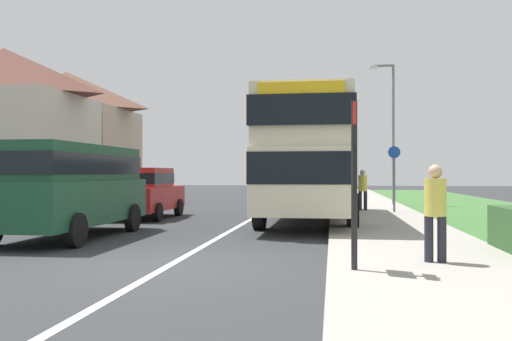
# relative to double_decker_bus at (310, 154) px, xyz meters

# --- Properties ---
(ground_plane) EXTENTS (120.00, 120.00, 0.00)m
(ground_plane) POSITION_rel_double_decker_bus_xyz_m (-1.96, -8.67, -2.14)
(ground_plane) COLOR #2D3033
(lane_marking_centre) EXTENTS (0.14, 60.00, 0.01)m
(lane_marking_centre) POSITION_rel_double_decker_bus_xyz_m (-1.96, -0.67, -2.14)
(lane_marking_centre) COLOR silver
(lane_marking_centre) RESTS_ON ground_plane
(pavement_near_side) EXTENTS (3.20, 68.00, 0.12)m
(pavement_near_side) POSITION_rel_double_decker_bus_xyz_m (2.24, -2.67, -2.08)
(pavement_near_side) COLOR #9E998E
(pavement_near_side) RESTS_ON ground_plane
(double_decker_bus) EXTENTS (2.80, 9.86, 3.70)m
(double_decker_bus) POSITION_rel_double_decker_bus_xyz_m (0.00, 0.00, 0.00)
(double_decker_bus) COLOR beige
(double_decker_bus) RESTS_ON ground_plane
(parked_van_dark_green) EXTENTS (2.11, 5.18, 2.19)m
(parked_van_dark_green) POSITION_rel_double_decker_bus_xyz_m (-5.45, -5.25, -0.84)
(parked_van_dark_green) COLOR #19472D
(parked_van_dark_green) RESTS_ON ground_plane
(parked_car_red) EXTENTS (1.93, 3.90, 1.71)m
(parked_car_red) POSITION_rel_double_decker_bus_xyz_m (-5.63, 0.41, -1.21)
(parked_car_red) COLOR #B21E1E
(parked_car_red) RESTS_ON ground_plane
(pedestrian_at_stop) EXTENTS (0.34, 0.34, 1.67)m
(pedestrian_at_stop) POSITION_rel_double_decker_bus_xyz_m (2.34, -8.47, -1.17)
(pedestrian_at_stop) COLOR #23232D
(pedestrian_at_stop) RESTS_ON ground_plane
(pedestrian_walking_away) EXTENTS (0.34, 0.34, 1.67)m
(pedestrian_walking_away) POSITION_rel_double_decker_bus_xyz_m (1.86, 3.84, -1.17)
(pedestrian_walking_away) COLOR #23232D
(pedestrian_walking_away) RESTS_ON ground_plane
(bus_stop_sign) EXTENTS (0.09, 0.52, 2.60)m
(bus_stop_sign) POSITION_rel_double_decker_bus_xyz_m (1.04, -9.33, -0.60)
(bus_stop_sign) COLOR black
(bus_stop_sign) RESTS_ON ground_plane
(cycle_route_sign) EXTENTS (0.44, 0.08, 2.52)m
(cycle_route_sign) POSITION_rel_double_decker_bus_xyz_m (2.95, 3.05, -0.71)
(cycle_route_sign) COLOR slate
(cycle_route_sign) RESTS_ON ground_plane
(street_lamp_mid) EXTENTS (1.14, 0.20, 6.54)m
(street_lamp_mid) POSITION_rel_double_decker_bus_xyz_m (3.38, 8.38, 1.67)
(street_lamp_mid) COLOR slate
(street_lamp_mid) RESTS_ON ground_plane
(house_terrace_far_side) EXTENTS (6.90, 11.75, 7.25)m
(house_terrace_far_side) POSITION_rel_double_decker_bus_xyz_m (-14.17, 8.65, 1.49)
(house_terrace_far_side) COLOR beige
(house_terrace_far_side) RESTS_ON ground_plane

